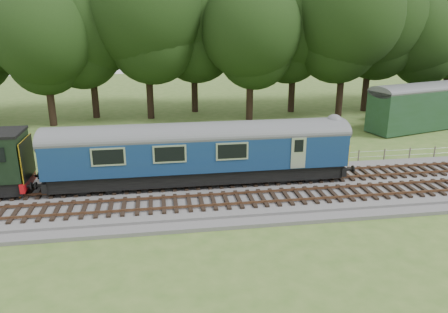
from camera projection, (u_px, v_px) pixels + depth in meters
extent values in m
plane|color=#406424|center=(234.00, 195.00, 26.13)|extent=(120.00, 120.00, 0.00)
cube|color=#4C4C4F|center=(234.00, 192.00, 26.07)|extent=(70.00, 7.00, 0.35)
cube|color=brown|center=(232.00, 183.00, 26.62)|extent=(66.50, 0.07, 0.14)
cube|color=brown|center=(228.00, 175.00, 27.97)|extent=(66.50, 0.07, 0.14)
cube|color=brown|center=(241.00, 203.00, 23.80)|extent=(66.50, 0.07, 0.14)
cube|color=brown|center=(236.00, 193.00, 25.15)|extent=(66.50, 0.07, 0.14)
cube|color=black|center=(199.00, 172.00, 26.84)|extent=(17.46, 2.52, 0.85)
cube|color=navy|center=(199.00, 150.00, 26.41)|extent=(18.00, 2.80, 2.05)
cube|color=yellow|center=(340.00, 149.00, 27.83)|extent=(0.06, 2.74, 1.30)
cube|color=black|center=(293.00, 170.00, 27.77)|extent=(2.60, 2.00, 0.55)
cube|color=black|center=(99.00, 181.00, 26.04)|extent=(2.60, 2.00, 0.55)
cube|color=black|center=(2.00, 156.00, 24.73)|extent=(2.40, 2.55, 2.60)
cube|color=#AD0D12|center=(28.00, 181.00, 25.39)|extent=(0.25, 2.60, 0.55)
cube|color=yellow|center=(27.00, 158.00, 24.98)|extent=(0.06, 2.55, 2.30)
imported|color=#FF640D|center=(14.00, 183.00, 24.47)|extent=(0.83, 0.78, 1.91)
cube|color=#1A391C|center=(444.00, 106.00, 41.90)|extent=(16.92, 7.36, 3.78)
cube|color=#1A391C|center=(404.00, 111.00, 43.67)|extent=(3.07, 3.07, 2.34)
cube|color=black|center=(406.00, 98.00, 43.28)|extent=(3.38, 3.38, 0.19)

